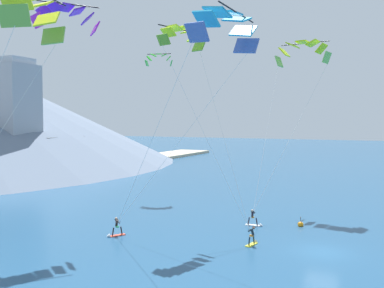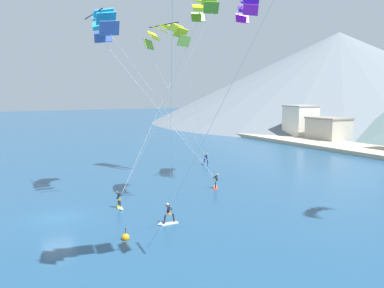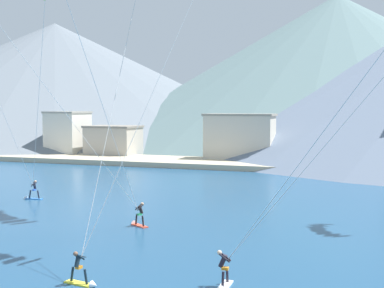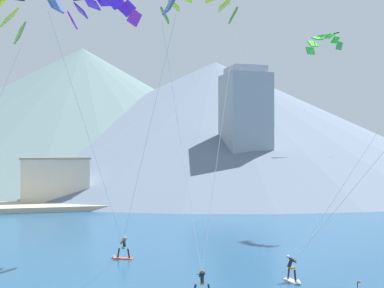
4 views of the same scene
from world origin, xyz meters
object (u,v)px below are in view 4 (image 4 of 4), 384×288
kitesurfer_far_left (121,252)px  parafoil_kite_distant_low_drift (324,41)px  parafoil_kite_near_lead (199,6)px  kitesurfer_near_trail (293,274)px  parafoil_kite_distant_high_outer (104,9)px

kitesurfer_far_left → parafoil_kite_distant_low_drift: bearing=20.4°
parafoil_kite_near_lead → parafoil_kite_distant_low_drift: (16.65, 12.22, 0.98)m
kitesurfer_near_trail → kitesurfer_far_left: 13.38m
parafoil_kite_near_lead → kitesurfer_near_trail: bearing=-53.8°
kitesurfer_near_trail → parafoil_kite_near_lead: 18.74m
parafoil_kite_distant_low_drift → kitesurfer_near_trail: bearing=-124.8°
kitesurfer_near_trail → parafoil_kite_distant_low_drift: (12.46, 17.93, 18.33)m
kitesurfer_far_left → parafoil_kite_distant_high_outer: parafoil_kite_distant_high_outer is taller
parafoil_kite_distant_high_outer → parafoil_kite_distant_low_drift: 22.43m
kitesurfer_far_left → parafoil_kite_distant_high_outer: (-0.77, 4.39, 19.03)m
kitesurfer_far_left → parafoil_kite_distant_high_outer: bearing=99.9°
parafoil_kite_near_lead → parafoil_kite_distant_low_drift: bearing=36.3°
parafoil_kite_distant_high_outer → kitesurfer_far_left: bearing=-80.1°
kitesurfer_far_left → parafoil_kite_distant_low_drift: 29.27m
parafoil_kite_near_lead → kitesurfer_far_left: bearing=137.8°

